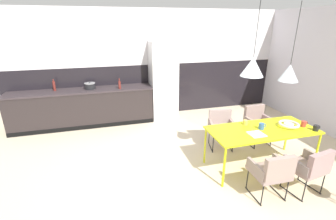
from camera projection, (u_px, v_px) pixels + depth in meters
The scene contains 21 objects.
ground_plane at pixel (194, 178), 3.96m from camera, with size 9.60×9.60×0.00m, color beige.
back_wall_splashback_dark at pixel (153, 89), 6.58m from camera, with size 7.38×0.12×1.40m, color black.
back_wall_panel_upper at pixel (152, 37), 6.10m from camera, with size 7.38×0.12×1.40m, color silver.
kitchen_counter at pixel (84, 108), 5.87m from camera, with size 3.41×0.63×0.92m.
refrigerator_column at pixel (163, 81), 6.20m from camera, with size 0.68×0.60×2.02m, color silver.
dining_table at pixel (262, 131), 4.05m from camera, with size 1.85×0.79×0.73m.
armchair_by_stool at pixel (257, 120), 4.99m from camera, with size 0.51×0.49×0.81m.
armchair_near_window at pixel (273, 170), 3.34m from camera, with size 0.50×0.48×0.76m.
armchair_corner_seat at pixel (221, 124), 4.83m from camera, with size 0.57×0.56×0.77m.
armchair_facing_counter at pixel (311, 165), 3.43m from camera, with size 0.55×0.54×0.76m.
fruit_bowl at pixel (289, 124), 4.11m from camera, with size 0.34×0.34×0.08m.
open_book at pixel (257, 134), 3.84m from camera, with size 0.25×0.24×0.02m.
mug_dark_espresso at pixel (246, 122), 4.20m from camera, with size 0.12×0.08×0.09m.
mug_wide_latte at pixel (304, 124), 4.12m from camera, with size 0.13×0.08×0.10m.
mug_tall_blue at pixel (262, 126), 4.03m from camera, with size 0.14×0.09×0.10m.
mug_short_terracotta at pixel (316, 128), 3.97m from camera, with size 0.13×0.09×0.09m.
cooking_pot at pixel (90, 86), 5.78m from camera, with size 0.26×0.26×0.17m.
bottle_spice_small at pixel (54, 86), 5.60m from camera, with size 0.06×0.06×0.28m.
bottle_wine_green at pixel (120, 85), 5.78m from camera, with size 0.06×0.06×0.26m.
pendant_lamp_over_table_near at pixel (253, 67), 3.54m from camera, with size 0.34×0.34×1.07m.
pendant_lamp_over_table_far at pixel (289, 73), 3.83m from camera, with size 0.31×0.31×1.21m.
Camera 1 is at (-1.32, -3.08, 2.43)m, focal length 25.28 mm.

